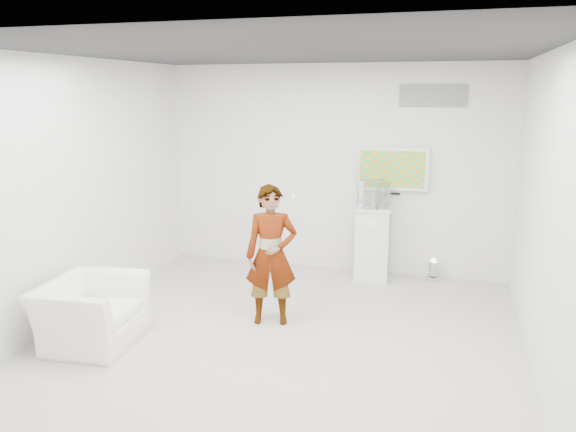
% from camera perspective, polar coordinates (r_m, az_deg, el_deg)
% --- Properties ---
extents(room, '(5.01, 5.01, 3.00)m').
position_cam_1_polar(room, '(5.82, -0.36, 1.54)').
color(room, '#ABA79D').
rests_on(room, ground).
extents(tv, '(1.00, 0.08, 0.60)m').
position_cam_1_polar(tv, '(8.04, 10.57, 4.76)').
color(tv, silver).
rests_on(tv, room).
extents(logo_decal, '(0.90, 0.02, 0.30)m').
position_cam_1_polar(logo_decal, '(7.97, 14.54, 11.73)').
color(logo_decal, slate).
rests_on(logo_decal, room).
extents(person, '(0.67, 0.52, 1.60)m').
position_cam_1_polar(person, '(6.36, -1.71, -4.00)').
color(person, white).
rests_on(person, room).
extents(armchair, '(0.99, 1.11, 0.68)m').
position_cam_1_polar(armchair, '(6.35, -19.38, -9.20)').
color(armchair, white).
rests_on(armchair, room).
extents(pedestal, '(0.55, 0.55, 1.04)m').
position_cam_1_polar(pedestal, '(8.00, 8.53, -2.73)').
color(pedestal, silver).
rests_on(pedestal, room).
extents(floor_uplight, '(0.22, 0.22, 0.30)m').
position_cam_1_polar(floor_uplight, '(8.20, 14.53, -5.32)').
color(floor_uplight, silver).
rests_on(floor_uplight, room).
extents(vitrine, '(0.48, 0.48, 0.36)m').
position_cam_1_polar(vitrine, '(7.84, 8.69, 2.23)').
color(vitrine, silver).
rests_on(vitrine, pedestal).
extents(console, '(0.06, 0.16, 0.22)m').
position_cam_1_polar(console, '(7.85, 8.68, 1.72)').
color(console, silver).
rests_on(console, pedestal).
extents(wii_remote, '(0.07, 0.16, 0.04)m').
position_cam_1_polar(wii_remote, '(6.35, 0.57, 1.93)').
color(wii_remote, silver).
rests_on(wii_remote, person).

